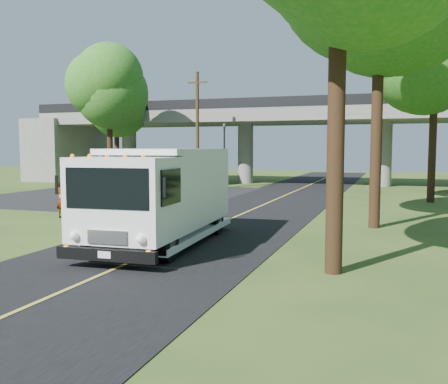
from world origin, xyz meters
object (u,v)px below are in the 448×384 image
at_px(traffic_signal, 224,148).
at_px(utility_pole, 197,130).
at_px(tree_left_far, 117,101).
at_px(tree_right_far, 440,59).
at_px(pedestrian, 62,199).
at_px(tree_left_lot, 110,86).
at_px(step_van, 161,193).
at_px(red_sedan, 112,195).

xyz_separation_m(traffic_signal, utility_pole, (-1.50, -2.00, 1.40)).
distance_m(traffic_signal, tree_left_far, 11.75).
bearing_deg(tree_left_far, tree_right_far, -17.10).
distance_m(tree_left_far, pedestrian, 23.55).
distance_m(traffic_signal, tree_left_lot, 10.01).
bearing_deg(step_van, utility_pole, 105.54).
bearing_deg(tree_left_far, traffic_signal, -9.65).
bearing_deg(tree_right_far, utility_pole, 166.00).
height_order(utility_pole, step_van, utility_pole).
distance_m(utility_pole, step_van, 22.41).
distance_m(red_sedan, pedestrian, 5.01).
height_order(traffic_signal, tree_left_lot, tree_left_lot).
height_order(tree_left_lot, tree_left_far, tree_left_lot).
bearing_deg(red_sedan, utility_pole, 11.73).
relative_size(tree_left_far, step_van, 1.28).
relative_size(utility_pole, pedestrian, 5.18).
bearing_deg(pedestrian, tree_left_lot, -46.01).
xyz_separation_m(tree_left_far, red_sedan, (8.93, -15.62, -6.87)).
relative_size(red_sedan, pedestrian, 2.31).
relative_size(tree_left_lot, pedestrian, 6.04).
xyz_separation_m(tree_left_lot, step_van, (13.45, -18.87, -6.17)).
xyz_separation_m(step_van, pedestrian, (-7.13, 4.27, -0.86)).
height_order(utility_pole, tree_left_lot, tree_left_lot).
height_order(traffic_signal, pedestrian, traffic_signal).
bearing_deg(utility_pole, step_van, -71.21).
xyz_separation_m(tree_left_lot, red_sedan, (5.93, -9.62, -7.32)).
xyz_separation_m(tree_right_far, step_van, (-9.55, -16.87, -6.57)).
distance_m(tree_left_lot, red_sedan, 13.46).
bearing_deg(tree_right_far, tree_left_lot, 175.03).
bearing_deg(step_van, pedestrian, 145.85).
xyz_separation_m(red_sedan, pedestrian, (0.40, -4.98, 0.29)).
distance_m(traffic_signal, step_van, 23.77).
distance_m(tree_right_far, tree_left_lot, 23.09).
relative_size(tree_right_far, red_sedan, 2.74).
relative_size(tree_left_far, red_sedan, 2.46).
distance_m(tree_left_lot, tree_left_far, 6.72).
distance_m(traffic_signal, pedestrian, 18.97).
xyz_separation_m(tree_left_far, pedestrian, (9.32, -20.60, -6.58)).
distance_m(tree_right_far, step_van, 20.47).
xyz_separation_m(traffic_signal, tree_right_far, (15.21, -6.16, 5.10)).
height_order(utility_pole, pedestrian, utility_pole).
relative_size(traffic_signal, tree_right_far, 0.47).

